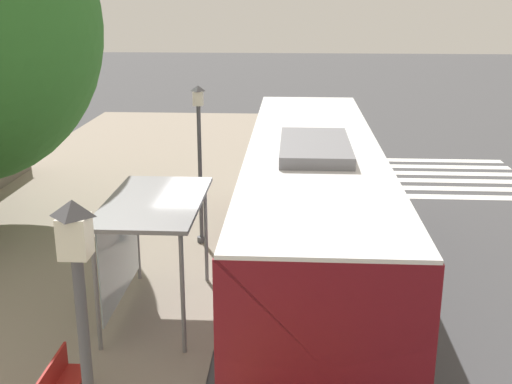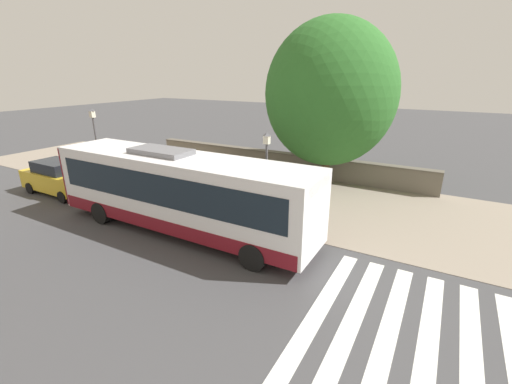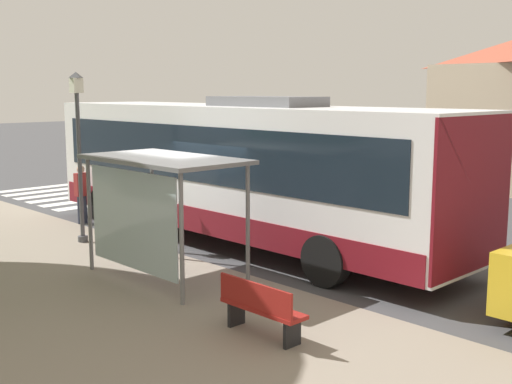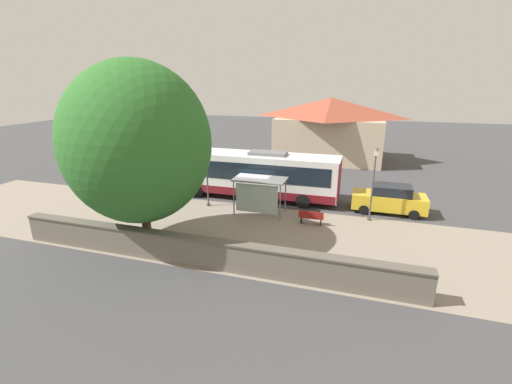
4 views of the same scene
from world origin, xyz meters
name	(u,v)px [view 1 (image 1 of 4)]	position (x,y,z in m)	size (l,w,h in m)	color
ground_plane	(226,296)	(0.00, 0.00, 0.00)	(120.00, 120.00, 0.00)	#424244
sidewalk_plaza	(22,290)	(-4.50, 0.00, 0.01)	(9.00, 44.00, 0.02)	gray
crosswalk_stripes	(394,176)	(5.00, 9.82, 0.00)	(9.00, 5.25, 0.01)	silver
bus	(312,211)	(1.80, 0.42, 1.83)	(2.77, 12.09, 3.53)	white
bus_shelter	(147,218)	(-1.44, -0.79, 2.03)	(1.84, 3.35, 2.40)	slate
pedestrian	(250,186)	(0.16, 5.09, 0.95)	(0.34, 0.22, 1.63)	#2D3347
street_lamp_near	(200,152)	(-0.96, 3.07, 2.43)	(0.28, 0.28, 4.09)	#4C4C51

